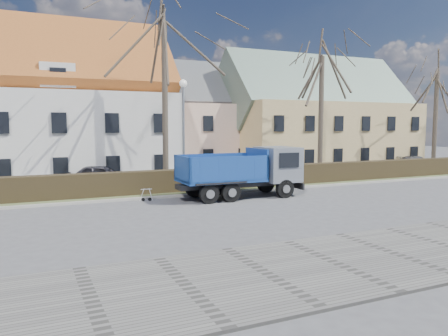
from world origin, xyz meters
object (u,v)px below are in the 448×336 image
parked_car_b (416,162)px  streetlight (184,135)px  cart_frame (142,194)px  parked_car_a (102,176)px  dump_truck (236,172)px

parked_car_b → streetlight: bearing=104.6°
cart_frame → parked_car_b: size_ratio=0.21×
streetlight → parked_car_a: size_ratio=1.62×
cart_frame → parked_car_a: parked_car_a is taller
parked_car_a → parked_car_b: 28.93m
parked_car_a → parked_car_b: size_ratio=1.10×
cart_frame → parked_car_b: 28.87m
parked_car_a → dump_truck: bearing=-118.0°
streetlight → parked_car_a: bearing=141.2°
cart_frame → parked_car_a: bearing=98.9°
cart_frame → parked_car_b: (27.90, 7.40, 0.19)m
dump_truck → parked_car_a: 9.65m
dump_truck → cart_frame: size_ratio=8.84×
streetlight → parked_car_b: bearing=10.2°
cart_frame → parked_car_b: bearing=14.9°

